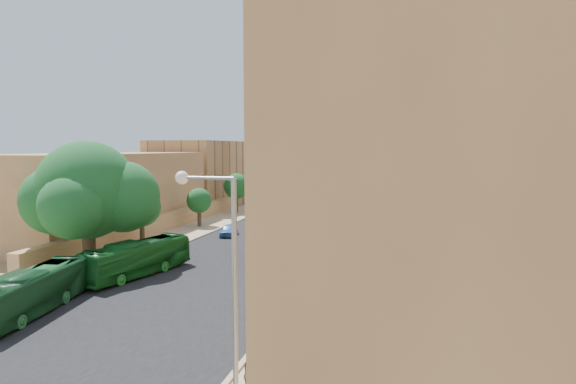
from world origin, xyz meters
The scene contains 36 objects.
ground centered at (0.00, 0.00, 0.00)m, with size 260.00×260.00×0.00m, color brown.
road_surface centered at (0.00, 30.00, 0.01)m, with size 14.00×140.00×0.01m, color black.
sidewalk_east centered at (9.50, 30.00, 0.01)m, with size 5.00×140.00×0.01m, color tan.
sidewalk_west centered at (-9.50, 30.00, 0.01)m, with size 5.00×140.00×0.01m, color tan.
kerb_east centered at (7.00, 30.00, 0.06)m, with size 0.25×140.00×0.12m, color tan.
kerb_west centered at (-7.00, 30.00, 0.06)m, with size 0.25×140.00×0.12m, color tan.
townhouse_a centered at (15.95, -3.00, 6.41)m, with size 9.00×14.00×16.40m.
townhouse_b centered at (15.95, 11.00, 5.66)m, with size 9.00×14.00×14.90m.
townhouse_c centered at (15.95, 25.00, 6.91)m, with size 9.00×14.00×17.40m.
townhouse_d centered at (15.95, 39.00, 6.16)m, with size 9.00×14.00×15.90m.
corner_block centered at (16.50, -16.50, 7.91)m, with size 9.20×10.20×15.70m.
west_wall centered at (-12.50, 20.00, 0.90)m, with size 1.00×40.00×1.80m, color #B18150.
west_building_low centered at (-18.00, 18.00, 4.20)m, with size 10.00×28.00×8.40m, color #9D7144.
west_building_mid centered at (-18.00, 44.00, 5.00)m, with size 10.00×22.00×10.00m, color tan.
church centered at (0.00, 78.61, 9.52)m, with size 28.00×22.50×36.30m.
ficus_tree centered at (-9.42, 4.01, 5.63)m, with size 9.52×8.76×9.52m.
street_tree_a centered at (-10.00, 12.00, 3.58)m, with size 3.48×3.48×5.35m.
street_tree_b centered at (-10.00, 24.00, 2.94)m, with size 2.86×2.86×4.40m.
street_tree_c centered at (-10.00, 36.00, 3.66)m, with size 3.56×3.56×5.47m.
street_tree_d centered at (-10.00, 48.00, 3.10)m, with size 3.02×3.02×4.64m.
streetlamp centered at (7.72, -12.00, 5.20)m, with size 2.11×0.44×8.22m.
red_truck centered at (2.97, 10.82, 1.74)m, with size 4.72×7.14×3.95m.
olive_pickup centered at (6.50, 20.00, 1.03)m, with size 2.98×5.39×2.11m.
bus_green_south centered at (-6.20, -5.16, 1.20)m, with size 2.02×8.61×2.40m, color #195029.
bus_green_north centered at (-4.96, 3.12, 1.25)m, with size 2.09×8.94×2.49m, color #166220.
bus_red_east centered at (5.13, 16.10, 1.30)m, with size 2.18×9.33×2.60m, color #AA2D12.
bus_cream_east centered at (5.82, 26.25, 1.23)m, with size 2.06×8.82×2.46m, color #FEF6C7.
car_blue_a centered at (-4.47, 19.13, 0.59)m, with size 1.40×3.47×1.18m, color #3B73BE.
car_white_a centered at (-2.96, 25.30, 0.55)m, with size 1.17×3.36×1.11m, color white.
car_cream centered at (5.00, 19.84, 0.67)m, with size 2.21×4.80×1.33m, color beige.
car_dkblue centered at (-3.87, 47.60, 0.58)m, with size 1.61×3.97×1.15m, color #162248.
car_white_b centered at (2.29, 38.86, 0.71)m, with size 1.68×4.16×1.42m, color silver.
car_blue_b centered at (-0.50, 53.82, 0.64)m, with size 1.34×3.86×1.27m, color teal.
pedestrian_a centered at (8.76, 8.01, 0.93)m, with size 0.68×0.44×1.86m, color #29272B.
pedestrian_b centered at (8.20, -10.40, 0.81)m, with size 0.78×0.61×1.61m, color #342E2B.
pedestrian_c centered at (7.50, 14.28, 0.80)m, with size 0.94×0.39×1.60m, color #38393D.
Camera 1 is at (13.72, -26.25, 8.97)m, focal length 30.00 mm.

